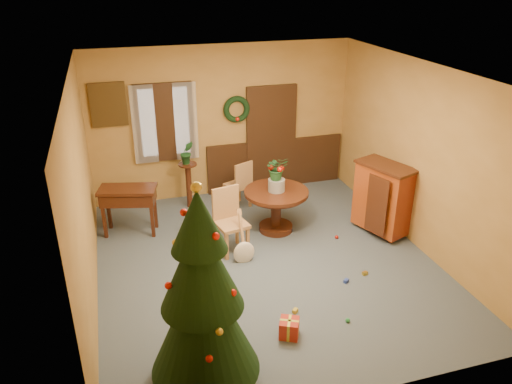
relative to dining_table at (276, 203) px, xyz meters
name	(u,v)px	position (x,y,z in m)	size (l,w,h in m)	color
room_envelope	(235,139)	(-0.26, 1.76, 0.60)	(5.50, 5.50, 5.50)	#3C4858
dining_table	(276,203)	(0.00, 0.00, 0.00)	(1.08, 1.08, 0.74)	black
urn	(276,185)	(0.00, 0.00, 0.33)	(0.28, 0.28, 0.21)	slate
centerpiece_plant	(277,168)	(0.00, 0.00, 0.63)	(0.36, 0.31, 0.40)	#1E4C23
chair_near	(229,218)	(-0.91, -0.39, 0.04)	(0.54, 0.54, 1.05)	#A06540
chair_far	(240,183)	(-0.36, 1.02, -0.02)	(0.53, 0.53, 0.93)	#A06540
guitar	(244,240)	(-0.79, -0.82, -0.13)	(0.33, 0.16, 0.78)	beige
plant_stand	(189,180)	(-1.26, 1.33, 0.02)	(0.34, 0.34, 0.87)	black
stand_plant	(187,152)	(-1.26, 1.33, 0.57)	(0.24, 0.19, 0.43)	#19471E
christmas_tree	(202,297)	(-1.83, -3.06, 0.62)	(1.17, 1.17, 2.41)	#382111
writing_desk	(128,199)	(-2.39, 0.63, 0.10)	(1.02, 0.68, 0.83)	black
sideboard	(383,197)	(1.68, -0.57, 0.14)	(0.81, 1.08, 1.23)	#57100A
gift_b	(289,328)	(-0.70, -2.60, -0.40)	(0.31, 0.31, 0.24)	#A92616
gift_c	(192,315)	(-1.79, -1.95, -0.45)	(0.30, 0.29, 0.14)	brown
toy_a	(346,281)	(0.48, -1.77, -0.50)	(0.08, 0.05, 0.05)	#243C9F
toy_b	(348,320)	(0.11, -2.58, -0.49)	(0.06, 0.06, 0.06)	#258840
toy_c	(295,311)	(-0.47, -2.20, -0.50)	(0.08, 0.05, 0.05)	gold
toy_d	(337,237)	(0.88, -0.58, -0.49)	(0.06, 0.06, 0.06)	red
toy_e	(365,273)	(0.83, -1.67, -0.50)	(0.08, 0.05, 0.05)	gold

